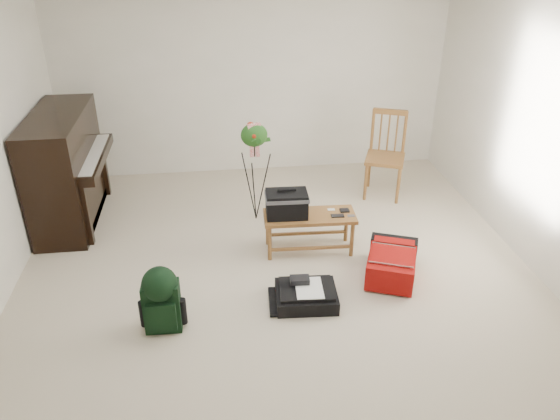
{
  "coord_description": "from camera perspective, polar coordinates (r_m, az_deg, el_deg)",
  "views": [
    {
      "loc": [
        -0.54,
        -4.19,
        3.08
      ],
      "look_at": [
        0.04,
        0.35,
        0.62
      ],
      "focal_mm": 35.0,
      "sensor_mm": 36.0,
      "label": 1
    }
  ],
  "objects": [
    {
      "name": "flower_stand",
      "position": [
        6.07,
        -2.63,
        3.91
      ],
      "size": [
        0.46,
        0.46,
        1.19
      ],
      "rotation": [
        0.0,
        0.0,
        0.27
      ],
      "color": "black",
      "rests_on": "floor"
    },
    {
      "name": "black_duffel",
      "position": [
        4.97,
        2.74,
        -8.84
      ],
      "size": [
        0.57,
        0.47,
        0.23
      ],
      "rotation": [
        0.0,
        0.0,
        -0.07
      ],
      "color": "black",
      "rests_on": "floor"
    },
    {
      "name": "piano",
      "position": [
        6.51,
        -21.37,
        3.84
      ],
      "size": [
        0.71,
        1.5,
        1.25
      ],
      "color": "black",
      "rests_on": "floor"
    },
    {
      "name": "wall_right",
      "position": [
        5.49,
        27.03,
        5.64
      ],
      "size": [
        0.04,
        5.5,
        2.5
      ],
      "primitive_type": "cube",
      "color": "white",
      "rests_on": "floor"
    },
    {
      "name": "dining_chair",
      "position": [
        6.82,
        10.84,
        5.6
      ],
      "size": [
        0.59,
        0.59,
        1.05
      ],
      "rotation": [
        0.0,
        0.0,
        -0.38
      ],
      "color": "#92592F",
      "rests_on": "floor"
    },
    {
      "name": "bench",
      "position": [
        5.48,
        1.47,
        0.22
      ],
      "size": [
        0.95,
        0.41,
        0.72
      ],
      "rotation": [
        0.0,
        0.0,
        -0.04
      ],
      "color": "#92592F",
      "rests_on": "floor"
    },
    {
      "name": "floor",
      "position": [
        5.23,
        0.06,
        -7.81
      ],
      "size": [
        5.0,
        5.5,
        0.01
      ],
      "primitive_type": "cube",
      "color": "beige",
      "rests_on": "ground"
    },
    {
      "name": "green_backpack",
      "position": [
        4.65,
        -12.33,
        -8.83
      ],
      "size": [
        0.31,
        0.29,
        0.6
      ],
      "rotation": [
        0.0,
        0.0,
        -0.03
      ],
      "color": "black",
      "rests_on": "floor"
    },
    {
      "name": "red_suitcase",
      "position": [
        5.41,
        11.42,
        -5.2
      ],
      "size": [
        0.65,
        0.79,
        0.28
      ],
      "rotation": [
        0.0,
        0.0,
        -0.38
      ],
      "color": "#9E060C",
      "rests_on": "floor"
    },
    {
      "name": "ceiling",
      "position": [
        4.27,
        0.08,
        20.44
      ],
      "size": [
        5.0,
        5.5,
        0.01
      ],
      "primitive_type": "cube",
      "color": "white",
      "rests_on": "wall_back"
    },
    {
      "name": "wall_back",
      "position": [
        7.2,
        -2.82,
        13.51
      ],
      "size": [
        5.0,
        0.04,
        2.5
      ],
      "primitive_type": "cube",
      "color": "white",
      "rests_on": "floor"
    }
  ]
}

